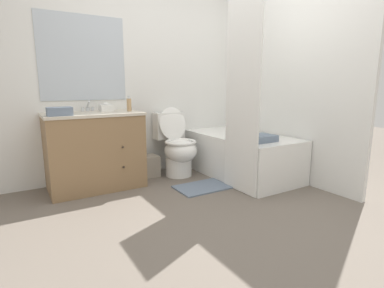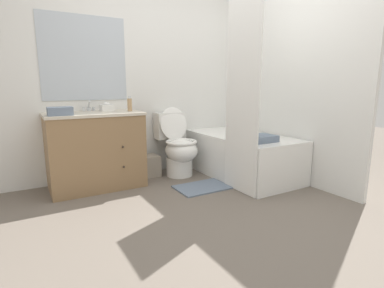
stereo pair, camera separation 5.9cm
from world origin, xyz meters
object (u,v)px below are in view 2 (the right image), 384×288
Objects in this scene: soap_dispenser at (130,104)px; hand_towel_folded at (60,111)px; bath_mat at (202,187)px; vanity_cabinet at (95,149)px; toilet at (178,147)px; bathtub at (241,155)px; wastebasket at (148,166)px; tissue_box at (107,108)px; sink_faucet at (89,108)px; bath_towel_folded at (260,138)px.

soap_dispenser is 0.75× the size of hand_towel_folded.
bath_mat is (0.60, -0.60, -0.90)m from soap_dispenser.
vanity_cabinet is 1.18× the size of toilet.
soap_dispenser reaches higher than bathtub.
vanity_cabinet is 3.82× the size of wastebasket.
wastebasket is at bearing 115.70° from bath_mat.
toilet is at bearing -1.59° from soap_dispenser.
hand_towel_folded is (-1.00, -0.27, 0.75)m from wastebasket.
bath_mat is at bearing -41.67° from tissue_box.
hand_towel_folded is (-0.35, -0.40, 0.01)m from sink_faucet.
sink_faucet is at bearing 48.74° from hand_towel_folded.
sink_faucet is 0.21m from tissue_box.
bathtub is at bearing -30.95° from toilet.
toilet is at bearing -20.91° from wastebasket.
tissue_box is 0.25× the size of bath_mat.
soap_dispenser is 0.51× the size of bath_towel_folded.
sink_faucet is 0.10× the size of bathtub.
bath_mat is (0.99, -0.85, -0.86)m from sink_faucet.
vanity_cabinet is 1.75m from bathtub.
tissue_box is 1.74m from bath_towel_folded.
wastebasket is 0.83m from soap_dispenser.
hand_towel_folded is at bearing -168.38° from soap_dispenser.
toilet is 1.47× the size of bath_mat.
bath_mat is at bearing -165.71° from bathtub.
tissue_box is at bearing 143.90° from bath_towel_folded.
bathtub is 1.50m from soap_dispenser.
toilet is at bearing 89.52° from bath_mat.
toilet is 0.82m from soap_dispenser.
vanity_cabinet reaches higher than bath_mat.
soap_dispenser is 1.24m from bath_mat.
bathtub is (1.68, -0.46, -0.17)m from vanity_cabinet.
sink_faucet is at bearing 169.07° from wastebasket.
soap_dispenser is (0.40, -0.24, 0.04)m from sink_faucet.
tissue_box is at bearing 150.37° from soap_dispenser.
toilet is 4.98× the size of soap_dispenser.
vanity_cabinet is at bearing -90.00° from sink_faucet.
bathtub is 5.68× the size of wastebasket.
wastebasket is (-1.04, 0.54, -0.13)m from bathtub.
tissue_box is at bearing 28.49° from hand_towel_folded.
wastebasket is (0.65, 0.08, -0.30)m from vanity_cabinet.
wastebasket reaches higher than bath_mat.
bath_mat is at bearing -18.50° from hand_towel_folded.
toilet is 0.44m from wastebasket.
wastebasket is at bearing 25.34° from soap_dispenser.
vanity_cabinet reaches higher than bathtub.
toilet is (1.00, -0.26, -0.51)m from sink_faucet.
toilet is at bearing -14.55° from sink_faucet.
bathtub is 0.76m from bath_mat.
bathtub is 0.55m from bath_towel_folded.
bath_towel_folded is (1.38, -1.01, -0.32)m from tissue_box.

